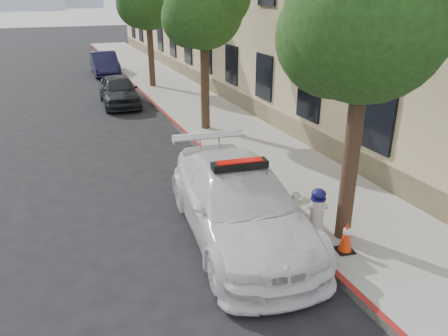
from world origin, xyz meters
name	(u,v)px	position (x,y,z in m)	size (l,w,h in m)	color
ground	(174,223)	(0.00, 0.00, 0.00)	(120.00, 120.00, 0.00)	black
sidewalk	(190,103)	(3.60, 10.00, 0.07)	(3.20, 50.00, 0.15)	gray
curb_strip	(156,106)	(2.06, 10.00, 0.07)	(0.12, 50.00, 0.15)	maroon
tree_near	(370,18)	(2.93, -2.01, 4.27)	(2.92, 2.82, 5.62)	black
tree_mid	(205,8)	(2.93, 5.99, 4.16)	(2.77, 2.64, 5.43)	black
police_car	(239,203)	(1.10, -0.99, 0.76)	(2.64, 5.38, 1.66)	white
parked_car_mid	(119,90)	(0.73, 11.15, 0.64)	(1.52, 3.78, 1.29)	black
parked_car_far	(105,64)	(1.20, 18.96, 0.67)	(1.41, 4.05, 1.33)	black
fire_hydrant	(317,211)	(2.51, -1.64, 0.61)	(0.40, 0.36, 0.94)	silver
traffic_cone	(346,237)	(2.61, -2.47, 0.45)	(0.37, 0.37, 0.61)	black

